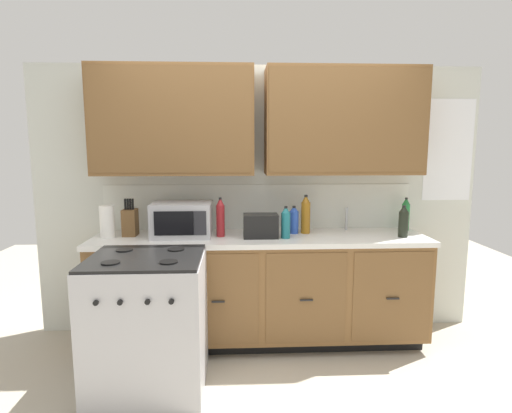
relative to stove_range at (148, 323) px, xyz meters
name	(u,v)px	position (x,y,z in m)	size (l,w,h in m)	color
ground_plane	(262,360)	(0.80, 0.33, -0.47)	(8.00, 8.00, 0.00)	#B2A893
wall_unit	(259,153)	(0.81, 0.83, 1.14)	(3.92, 0.40, 2.36)	silver
counter_run	(260,288)	(0.81, 0.63, 0.01)	(2.75, 0.64, 0.93)	black
stove_range	(148,323)	(0.00, 0.00, 0.00)	(0.76, 0.68, 0.95)	#B7B7BC
microwave	(182,219)	(0.16, 0.66, 0.60)	(0.48, 0.37, 0.28)	#B7B7BC
toaster	(261,226)	(0.80, 0.58, 0.56)	(0.28, 0.18, 0.19)	black
knife_block	(130,222)	(-0.27, 0.69, 0.58)	(0.11, 0.14, 0.31)	brown
sink_faucet	(346,219)	(1.58, 0.84, 0.56)	(0.02, 0.02, 0.20)	#B2B5BA
paper_towel_roll	(107,221)	(-0.44, 0.64, 0.59)	(0.12, 0.12, 0.26)	white
bottle_green	(406,214)	(2.09, 0.79, 0.60)	(0.07, 0.07, 0.29)	#237A38
bottle_amber	(306,215)	(1.20, 0.72, 0.62)	(0.08, 0.08, 0.33)	#9E6619
bottle_dark	(403,222)	(1.97, 0.53, 0.59)	(0.08, 0.08, 0.26)	black
bottle_blue	(294,220)	(1.10, 0.72, 0.58)	(0.08, 0.08, 0.24)	blue
bottle_teal	(286,223)	(1.00, 0.54, 0.59)	(0.07, 0.07, 0.26)	#1E707A
bottle_red	(220,218)	(0.48, 0.63, 0.62)	(0.07, 0.07, 0.32)	maroon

